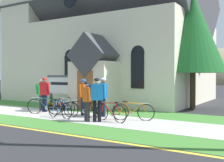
# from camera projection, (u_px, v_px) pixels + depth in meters

# --- Properties ---
(ground) EXTENTS (140.00, 140.00, 0.00)m
(ground) POSITION_uv_depth(u_px,v_px,m) (38.00, 106.00, 16.60)
(ground) COLOR #2B2B2D
(sidewalk_slab) EXTENTS (32.00, 2.57, 0.01)m
(sidewalk_slab) POSITION_uv_depth(u_px,v_px,m) (24.00, 111.00, 14.34)
(sidewalk_slab) COLOR #B7B5AD
(sidewalk_slab) RESTS_ON ground
(church_lawn) EXTENTS (24.00, 2.33, 0.01)m
(church_lawn) POSITION_uv_depth(u_px,v_px,m) (57.00, 107.00, 16.42)
(church_lawn) COLOR #427F33
(church_lawn) RESTS_ON ground
(church_building) EXTENTS (14.01, 11.32, 14.27)m
(church_building) POSITION_uv_depth(u_px,v_px,m) (103.00, 34.00, 21.27)
(church_building) COLOR beige
(church_building) RESTS_ON ground
(church_sign) EXTENTS (2.19, 0.20, 1.85)m
(church_sign) POSITION_uv_depth(u_px,v_px,m) (62.00, 86.00, 15.98)
(church_sign) COLOR #474C56
(church_sign) RESTS_ON ground
(flower_bed) EXTENTS (1.83, 1.83, 0.34)m
(flower_bed) POSITION_uv_depth(u_px,v_px,m) (59.00, 106.00, 15.83)
(flower_bed) COLOR #382319
(flower_bed) RESTS_ON ground
(bicycle_blue) EXTENTS (1.69, 0.51, 0.81)m
(bicycle_blue) POSITION_uv_depth(u_px,v_px,m) (82.00, 109.00, 12.21)
(bicycle_blue) COLOR black
(bicycle_blue) RESTS_ON ground
(bicycle_green) EXTENTS (1.66, 0.71, 0.82)m
(bicycle_green) POSITION_uv_depth(u_px,v_px,m) (45.00, 106.00, 13.36)
(bicycle_green) COLOR black
(bicycle_green) RESTS_ON ground
(bicycle_red) EXTENTS (1.66, 0.67, 0.81)m
(bicycle_red) POSITION_uv_depth(u_px,v_px,m) (133.00, 111.00, 11.50)
(bicycle_red) COLOR black
(bicycle_red) RESTS_ON ground
(bicycle_yellow) EXTENTS (1.73, 0.49, 0.83)m
(bicycle_yellow) POSITION_uv_depth(u_px,v_px,m) (111.00, 112.00, 11.25)
(bicycle_yellow) COLOR black
(bicycle_yellow) RESTS_ON ground
(bicycle_silver) EXTENTS (1.64, 0.63, 0.84)m
(bicycle_silver) POSITION_uv_depth(u_px,v_px,m) (66.00, 106.00, 13.46)
(bicycle_silver) COLOR black
(bicycle_silver) RESTS_ON ground
(bicycle_white) EXTENTS (1.67, 0.36, 0.79)m
(bicycle_white) POSITION_uv_depth(u_px,v_px,m) (59.00, 109.00, 12.16)
(bicycle_white) COLOR black
(bicycle_white) RESTS_ON ground
(cyclist_in_yellow_jersey) EXTENTS (0.52, 0.55, 1.75)m
(cyclist_in_yellow_jersey) POSITION_uv_depth(u_px,v_px,m) (103.00, 94.00, 12.48)
(cyclist_in_yellow_jersey) COLOR #191E38
(cyclist_in_yellow_jersey) RESTS_ON ground
(cyclist_in_red_jersey) EXTENTS (0.50, 0.52, 1.65)m
(cyclist_in_red_jersey) POSITION_uv_depth(u_px,v_px,m) (42.00, 92.00, 14.52)
(cyclist_in_red_jersey) COLOR #2D2D33
(cyclist_in_red_jersey) RESTS_ON ground
(cyclist_in_blue_jersey) EXTENTS (0.32, 0.74, 1.68)m
(cyclist_in_blue_jersey) POSITION_uv_depth(u_px,v_px,m) (83.00, 94.00, 13.00)
(cyclist_in_blue_jersey) COLOR #191E38
(cyclist_in_blue_jersey) RESTS_ON ground
(cyclist_in_green_jersey) EXTENTS (0.63, 0.43, 1.76)m
(cyclist_in_green_jersey) POSITION_uv_depth(u_px,v_px,m) (97.00, 96.00, 11.07)
(cyclist_in_green_jersey) COLOR black
(cyclist_in_green_jersey) RESTS_ON ground
(cyclist_in_white_jersey) EXTENTS (0.68, 0.29, 1.74)m
(cyclist_in_white_jersey) POSITION_uv_depth(u_px,v_px,m) (45.00, 92.00, 14.07)
(cyclist_in_white_jersey) COLOR #191E38
(cyclist_in_white_jersey) RESTS_ON ground
(cyclist_in_orange_jersey) EXTENTS (0.54, 0.52, 1.62)m
(cyclist_in_orange_jersey) POSITION_uv_depth(u_px,v_px,m) (87.00, 98.00, 11.21)
(cyclist_in_orange_jersey) COLOR #2D2D33
(cyclist_in_orange_jersey) RESTS_ON ground
(roadside_conifer) EXTENTS (3.56, 3.56, 6.34)m
(roadside_conifer) POSITION_uv_depth(u_px,v_px,m) (193.00, 33.00, 15.27)
(roadside_conifer) COLOR #3D2D1E
(roadside_conifer) RESTS_ON ground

